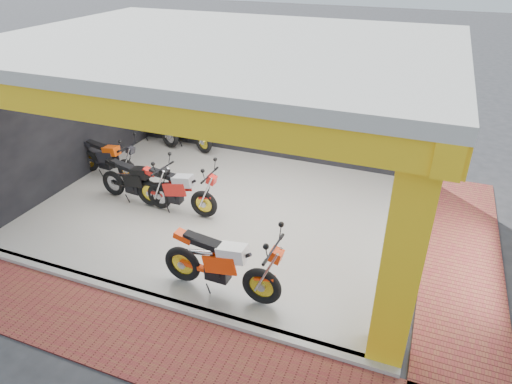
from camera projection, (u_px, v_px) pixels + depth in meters
ground at (182, 266)px, 8.40m from camera, size 80.00×80.00×0.00m
showroom_floor at (228, 211)px, 10.01m from camera, size 8.00×6.00×0.10m
showroom_ceiling at (222, 44)px, 8.30m from camera, size 8.40×6.40×0.20m
back_wall at (276, 96)px, 11.72m from camera, size 8.20×0.20×3.50m
left_wall at (64, 114)px, 10.51m from camera, size 0.20×6.20×3.50m
corner_column at (403, 257)px, 5.74m from camera, size 0.50×0.50×3.50m
header_beam_front at (125, 110)px, 6.00m from camera, size 8.40×0.30×0.40m
header_beam_right at (453, 82)px, 7.15m from camera, size 0.30×6.40×0.40m
floor_kerb at (151, 299)px, 7.55m from camera, size 8.00×0.20×0.10m
paver_front at (123, 333)px, 6.93m from camera, size 9.00×1.40×0.03m
paver_right at (462, 262)px, 8.48m from camera, size 1.40×7.00×0.03m
moto_hero at (262, 270)px, 7.05m from camera, size 2.25×0.88×1.36m
moto_row_a at (203, 192)px, 9.39m from camera, size 2.04×0.78×1.24m
moto_row_b at (158, 184)px, 9.71m from camera, size 2.06×0.93×1.22m
moto_row_c at (126, 160)px, 10.87m from camera, size 1.93×0.86×1.15m
moto_row_d at (169, 124)px, 12.63m from camera, size 2.43×1.54×1.39m
moto_row_e at (203, 132)px, 12.32m from camera, size 2.20×1.44×1.26m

